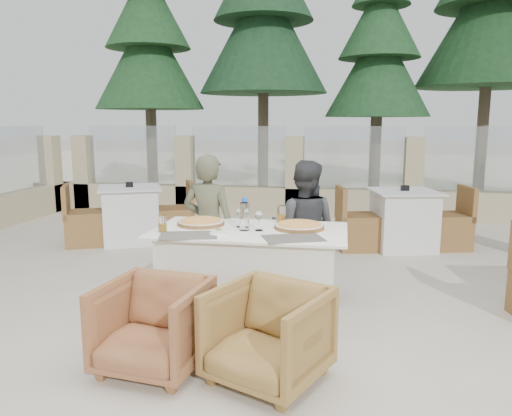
% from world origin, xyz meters
% --- Properties ---
extents(ground, '(80.00, 80.00, 0.00)m').
position_xyz_m(ground, '(0.00, 0.00, 0.00)').
color(ground, beige).
rests_on(ground, ground).
extents(sand_patch, '(30.00, 16.00, 0.01)m').
position_xyz_m(sand_patch, '(0.00, 14.00, 0.01)').
color(sand_patch, '#F2E9C6').
rests_on(sand_patch, ground).
extents(perimeter_wall_far, '(10.00, 0.34, 1.60)m').
position_xyz_m(perimeter_wall_far, '(0.00, 4.80, 0.80)').
color(perimeter_wall_far, tan).
rests_on(perimeter_wall_far, ground).
extents(pine_far_left, '(2.42, 2.42, 5.50)m').
position_xyz_m(pine_far_left, '(-3.50, 7.00, 2.75)').
color(pine_far_left, '#214D25').
rests_on(pine_far_left, ground).
extents(pine_mid_left, '(2.86, 2.86, 6.50)m').
position_xyz_m(pine_mid_left, '(-1.00, 7.50, 3.25)').
color(pine_mid_left, '#1C4224').
rests_on(pine_mid_left, ground).
extents(pine_centre, '(2.20, 2.20, 5.00)m').
position_xyz_m(pine_centre, '(1.50, 7.20, 2.50)').
color(pine_centre, '#204C26').
rests_on(pine_centre, ground).
extents(pine_mid_right, '(2.99, 2.99, 6.80)m').
position_xyz_m(pine_mid_right, '(3.80, 7.80, 3.40)').
color(pine_mid_right, '#1A401E').
rests_on(pine_mid_right, ground).
extents(dining_table, '(1.60, 0.90, 0.77)m').
position_xyz_m(dining_table, '(0.09, 0.09, 0.39)').
color(dining_table, white).
rests_on(dining_table, ground).
extents(placemat_near_left, '(0.51, 0.40, 0.00)m').
position_xyz_m(placemat_near_left, '(-0.35, -0.22, 0.77)').
color(placemat_near_left, '#635E55').
rests_on(placemat_near_left, dining_table).
extents(placemat_near_right, '(0.53, 0.44, 0.00)m').
position_xyz_m(placemat_near_right, '(0.48, -0.17, 0.77)').
color(placemat_near_right, '#5B574E').
rests_on(placemat_near_right, dining_table).
extents(pizza_left, '(0.41, 0.41, 0.05)m').
position_xyz_m(pizza_left, '(-0.36, 0.20, 0.80)').
color(pizza_left, orange).
rests_on(pizza_left, dining_table).
extents(pizza_right, '(0.43, 0.43, 0.05)m').
position_xyz_m(pizza_right, '(0.49, 0.19, 0.80)').
color(pizza_right, orange).
rests_on(pizza_right, dining_table).
extents(water_bottle, '(0.09, 0.09, 0.27)m').
position_xyz_m(water_bottle, '(0.05, 0.05, 0.91)').
color(water_bottle, '#ABC4E1').
rests_on(water_bottle, dining_table).
extents(wine_glass_centre, '(0.10, 0.10, 0.18)m').
position_xyz_m(wine_glass_centre, '(-0.01, 0.17, 0.86)').
color(wine_glass_centre, silver).
rests_on(wine_glass_centre, dining_table).
extents(wine_glass_near, '(0.09, 0.09, 0.18)m').
position_xyz_m(wine_glass_near, '(0.17, 0.06, 0.86)').
color(wine_glass_near, silver).
rests_on(wine_glass_near, dining_table).
extents(beer_glass_left, '(0.07, 0.07, 0.13)m').
position_xyz_m(beer_glass_left, '(-0.60, -0.12, 0.84)').
color(beer_glass_left, gold).
rests_on(beer_glass_left, dining_table).
extents(beer_glass_right, '(0.10, 0.10, 0.15)m').
position_xyz_m(beer_glass_right, '(0.31, 0.42, 0.85)').
color(beer_glass_right, gold).
rests_on(beer_glass_right, dining_table).
extents(olive_dish, '(0.13, 0.13, 0.04)m').
position_xyz_m(olive_dish, '(-0.13, -0.12, 0.79)').
color(olive_dish, white).
rests_on(olive_dish, dining_table).
extents(armchair_far_left, '(0.82, 0.83, 0.61)m').
position_xyz_m(armchair_far_left, '(-0.32, 0.87, 0.30)').
color(armchair_far_left, '#9A6238').
rests_on(armchair_far_left, ground).
extents(armchair_far_right, '(0.61, 0.63, 0.55)m').
position_xyz_m(armchair_far_right, '(0.37, 0.65, 0.27)').
color(armchair_far_right, brown).
rests_on(armchair_far_right, ground).
extents(armchair_near_left, '(0.74, 0.76, 0.61)m').
position_xyz_m(armchair_near_left, '(-0.38, -0.91, 0.31)').
color(armchair_near_left, '#985E37').
rests_on(armchair_near_left, ground).
extents(armchair_near_right, '(0.89, 0.90, 0.62)m').
position_xyz_m(armchair_near_right, '(0.40, -0.93, 0.31)').
color(armchair_near_right, olive).
rests_on(armchair_near_right, ground).
extents(diner_left, '(0.53, 0.38, 1.37)m').
position_xyz_m(diner_left, '(-0.39, 0.53, 0.68)').
color(diner_left, '#51523B').
rests_on(diner_left, ground).
extents(diner_right, '(0.68, 0.56, 1.31)m').
position_xyz_m(diner_right, '(0.49, 0.69, 0.65)').
color(diner_right, '#36383B').
rests_on(diner_right, ground).
extents(bg_table_a, '(1.83, 1.43, 0.77)m').
position_xyz_m(bg_table_a, '(-2.04, 2.46, 0.39)').
color(bg_table_a, silver).
rests_on(bg_table_a, ground).
extents(bg_table_b, '(1.78, 1.15, 0.77)m').
position_xyz_m(bg_table_b, '(1.63, 2.74, 0.39)').
color(bg_table_b, silver).
rests_on(bg_table_b, ground).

